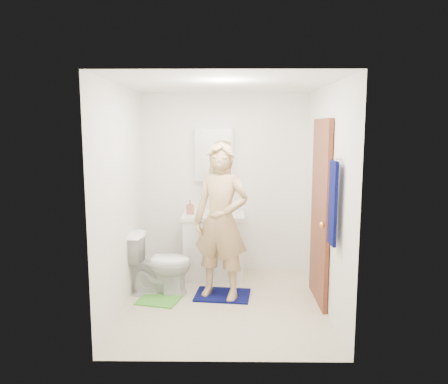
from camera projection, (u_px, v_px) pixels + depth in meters
The scene contains 22 objects.
floor at pixel (224, 305), 4.87m from camera, with size 2.20×2.40×0.02m, color beige.
ceiling at pixel (224, 83), 4.51m from camera, with size 2.20×2.40×0.02m, color white.
wall_back at pixel (225, 184), 5.89m from camera, with size 2.20×0.02×2.40m, color white.
wall_front at pixel (223, 223), 3.49m from camera, with size 2.20×0.02×2.40m, color white.
wall_left at pixel (122, 198), 4.70m from camera, with size 0.02×2.40×2.40m, color white.
wall_right at pixel (328, 199), 4.68m from camera, with size 0.02×2.40×2.40m, color white.
vanity_cabinet at pixel (214, 247), 5.72m from camera, with size 0.75×0.55×0.80m, color white.
countertop at pixel (214, 215), 5.65m from camera, with size 0.79×0.59×0.05m, color white.
sink_basin at pixel (214, 214), 5.65m from camera, with size 0.40×0.40×0.03m, color white.
faucet at pixel (214, 206), 5.82m from camera, with size 0.03×0.03×0.12m, color silver.
medicine_cabinet at pixel (214, 154), 5.76m from camera, with size 0.50×0.12×0.70m, color white.
mirror_panel at pixel (214, 155), 5.70m from camera, with size 0.46×0.01×0.66m, color white.
door at pixel (320, 212), 4.85m from camera, with size 0.05×0.80×2.05m, color brown.
door_knob at pixel (322, 225), 4.55m from camera, with size 0.07×0.07×0.07m, color gold.
towel at pixel (333, 203), 4.11m from camera, with size 0.03×0.24×0.80m, color #080B4C.
towel_hook at pixel (339, 159), 4.04m from camera, with size 0.02×0.02×0.06m, color silver.
toilet at pixel (160, 263), 5.14m from camera, with size 0.41×0.73×0.74m, color white.
bath_mat at pixel (223, 295), 5.11m from camera, with size 0.63×0.45×0.02m, color #080B4C.
green_rug at pixel (159, 300), 4.97m from camera, with size 0.45×0.38×0.02m, color #52AE3A.
soap_dispenser at pixel (190, 207), 5.59m from camera, with size 0.08×0.08×0.18m, color #AD6050.
toothbrush_cup at pixel (226, 208), 5.74m from camera, with size 0.13×0.13×0.10m, color #7B3A7F.
man at pixel (221, 221), 4.92m from camera, with size 0.65×0.42×1.77m, color tan.
Camera 1 is at (0.05, -4.63, 1.96)m, focal length 35.00 mm.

